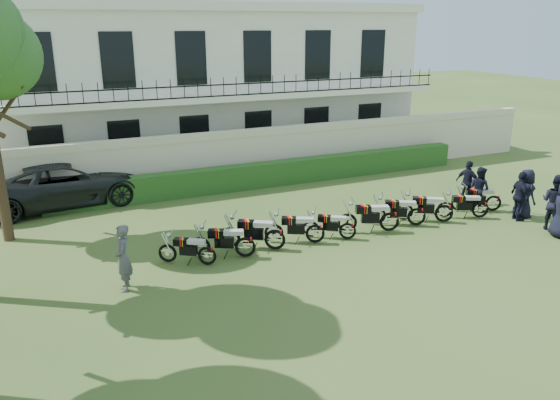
{
  "coord_description": "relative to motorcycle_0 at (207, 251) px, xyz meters",
  "views": [
    {
      "loc": [
        -7.71,
        -13.06,
        6.52
      ],
      "look_at": [
        -0.99,
        1.98,
        1.16
      ],
      "focal_mm": 35.0,
      "sensor_mm": 36.0,
      "label": 1
    }
  ],
  "objects": [
    {
      "name": "ground",
      "position": [
        3.84,
        -0.61,
        -0.43
      ],
      "size": [
        100.0,
        100.0,
        0.0
      ],
      "primitive_type": "plane",
      "color": "#324F1F",
      "rests_on": "ground"
    },
    {
      "name": "perimeter_wall",
      "position": [
        3.84,
        7.39,
        0.74
      ],
      "size": [
        30.0,
        0.35,
        2.3
      ],
      "color": "beige",
      "rests_on": "ground"
    },
    {
      "name": "hedge",
      "position": [
        4.84,
        6.59,
        0.07
      ],
      "size": [
        18.0,
        0.6,
        1.0
      ],
      "primitive_type": "cube",
      "color": "#1B4D1C",
      "rests_on": "ground"
    },
    {
      "name": "building",
      "position": [
        3.84,
        13.35,
        3.28
      ],
      "size": [
        20.4,
        9.6,
        7.4
      ],
      "color": "white",
      "rests_on": "ground"
    },
    {
      "name": "motorcycle_0",
      "position": [
        0.0,
        0.0,
        0.0
      ],
      "size": [
        1.47,
        1.0,
        0.93
      ],
      "rotation": [
        0.0,
        0.0,
        0.99
      ],
      "color": "black",
      "rests_on": "ground"
    },
    {
      "name": "motorcycle_1",
      "position": [
        1.17,
        0.06,
        0.05
      ],
      "size": [
        1.78,
        0.94,
        1.05
      ],
      "rotation": [
        0.0,
        0.0,
        1.14
      ],
      "color": "black",
      "rests_on": "ground"
    },
    {
      "name": "motorcycle_2",
      "position": [
        2.17,
        0.2,
        0.08
      ],
      "size": [
        1.76,
        1.15,
        1.1
      ],
      "rotation": [
        0.0,
        0.0,
        1.01
      ],
      "color": "black",
      "rests_on": "ground"
    },
    {
      "name": "motorcycle_3",
      "position": [
        3.52,
        0.2,
        0.04
      ],
      "size": [
        1.71,
        0.96,
        1.02
      ],
      "rotation": [
        0.0,
        0.0,
        1.09
      ],
      "color": "black",
      "rests_on": "ground"
    },
    {
      "name": "motorcycle_4",
      "position": [
        4.59,
        0.05,
        0.0
      ],
      "size": [
        1.47,
        1.01,
        0.93
      ],
      "rotation": [
        0.0,
        0.0,
        0.99
      ],
      "color": "black",
      "rests_on": "ground"
    },
    {
      "name": "motorcycle_5",
      "position": [
        6.18,
        0.08,
        0.08
      ],
      "size": [
        1.95,
        0.88,
        1.11
      ],
      "rotation": [
        0.0,
        0.0,
        1.22
      ],
      "color": "black",
      "rests_on": "ground"
    },
    {
      "name": "motorcycle_6",
      "position": [
        7.33,
        0.16,
        0.06
      ],
      "size": [
        1.74,
        1.03,
        1.05
      ],
      "rotation": [
        0.0,
        0.0,
        1.07
      ],
      "color": "black",
      "rests_on": "ground"
    },
    {
      "name": "motorcycle_7",
      "position": [
        8.39,
        0.04,
        0.06
      ],
      "size": [
        1.69,
        1.13,
        1.06
      ],
      "rotation": [
        0.0,
        0.0,
        1.0
      ],
      "color": "black",
      "rests_on": "ground"
    },
    {
      "name": "motorcycle_8",
      "position": [
        9.84,
        -0.12,
        0.02
      ],
      "size": [
        1.64,
        0.9,
        0.97
      ],
      "rotation": [
        0.0,
        0.0,
        1.11
      ],
      "color": "black",
      "rests_on": "ground"
    },
    {
      "name": "motorcycle_9",
      "position": [
        10.8,
        0.24,
        0.03
      ],
      "size": [
        1.68,
        0.89,
        0.99
      ],
      "rotation": [
        0.0,
        0.0,
        1.13
      ],
      "color": "black",
      "rests_on": "ground"
    },
    {
      "name": "suv",
      "position": [
        -3.25,
        7.39,
        0.41
      ],
      "size": [
        6.29,
        3.45,
        1.67
      ],
      "primitive_type": "imported",
      "rotation": [
        0.0,
        0.0,
        1.69
      ],
      "color": "black",
      "rests_on": "ground"
    },
    {
      "name": "inspector",
      "position": [
        -2.34,
        -0.54,
        0.45
      ],
      "size": [
        0.53,
        0.71,
        1.75
      ],
      "primitive_type": "imported",
      "rotation": [
        0.0,
        0.0,
        -1.76
      ],
      "color": "#59595E",
      "rests_on": "ground"
    },
    {
      "name": "officer_1",
      "position": [
        11.23,
        -1.92,
        0.51
      ],
      "size": [
        0.83,
        1.0,
        1.88
      ],
      "primitive_type": "imported",
      "rotation": [
        0.0,
        0.0,
        1.71
      ],
      "color": "black",
      "rests_on": "ground"
    },
    {
      "name": "officer_2",
      "position": [
        10.89,
        -0.79,
        0.44
      ],
      "size": [
        0.72,
        1.1,
        1.73
      ],
      "primitive_type": "imported",
      "rotation": [
        0.0,
        0.0,
        1.25
      ],
      "color": "black",
      "rests_on": "ground"
    },
    {
      "name": "officer_3",
      "position": [
        11.34,
        -0.61,
        0.44
      ],
      "size": [
        0.67,
        0.92,
        1.73
      ],
      "primitive_type": "imported",
      "rotation": [
        0.0,
        0.0,
        1.42
      ],
      "color": "black",
      "rests_on": "ground"
    },
    {
      "name": "officer_4",
      "position": [
        10.4,
        0.6,
        0.38
      ],
      "size": [
        0.69,
        0.85,
        1.63
      ],
      "primitive_type": "imported",
      "rotation": [
        0.0,
        0.0,
        1.67
      ],
      "color": "black",
      "rests_on": "ground"
    },
    {
      "name": "officer_5",
      "position": [
        10.56,
        1.35,
        0.39
      ],
      "size": [
        0.68,
        1.04,
        1.65
      ],
      "primitive_type": "imported",
      "rotation": [
        0.0,
        0.0,
        1.88
      ],
      "color": "black",
      "rests_on": "ground"
    }
  ]
}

